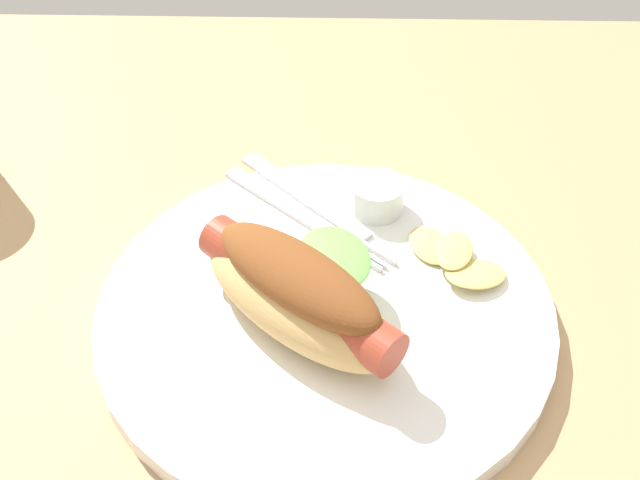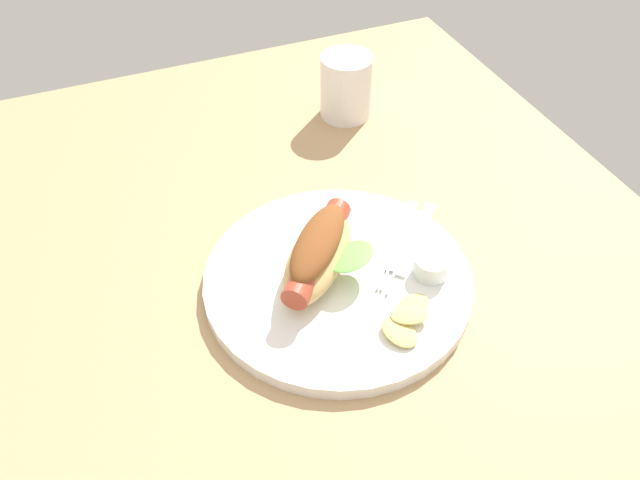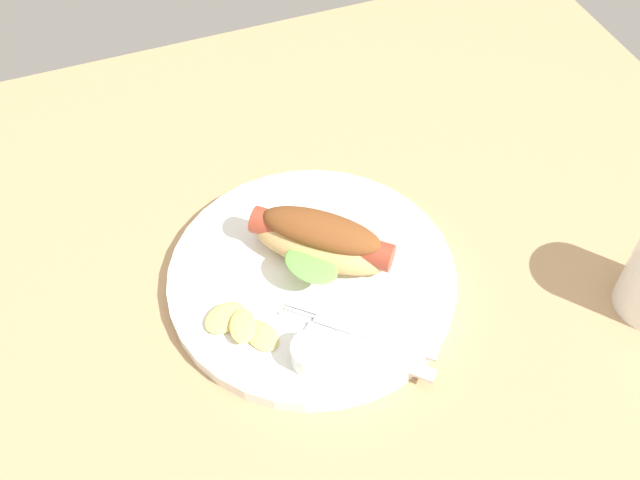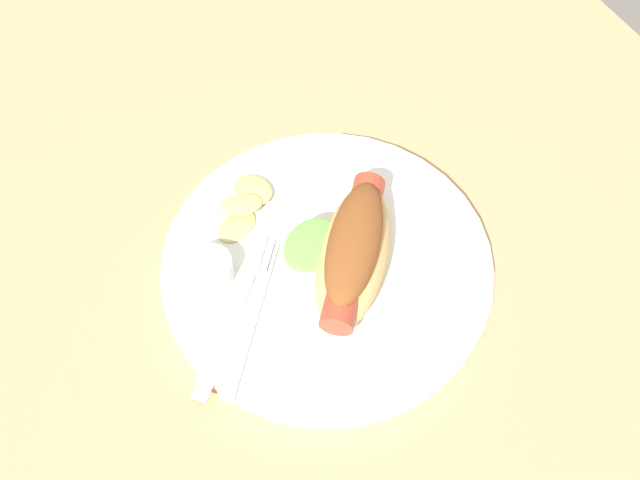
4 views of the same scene
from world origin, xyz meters
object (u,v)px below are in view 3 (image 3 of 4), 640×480
plate (312,277)px  knife (369,351)px  sauce_ramekin (315,353)px  fork (363,333)px  hot_dog (320,238)px  chips_pile (242,326)px

plate → knife: (-1.84, 11.03, 0.98)cm
sauce_ramekin → fork: sauce_ramekin is taller
fork → hot_dog: bearing=-46.5°
plate → hot_dog: bearing=-131.6°
hot_dog → knife: size_ratio=1.15×
sauce_ramekin → plate: bearing=-108.6°
knife → chips_pile: chips_pile is taller
hot_dog → chips_pile: size_ratio=2.00×
plate → sauce_ramekin: bearing=71.4°
hot_dog → fork: 11.07cm
fork → chips_pile: 12.00cm
fork → knife: same height
fork → chips_pile: bearing=17.8°
knife → plate: bearing=-35.3°
plate → chips_pile: chips_pile is taller
hot_dog → fork: bearing=133.6°
sauce_ramekin → knife: bearing=167.4°
sauce_ramekin → chips_pile: 8.08cm
plate → chips_pile: 9.90cm
plate → sauce_ramekin: size_ratio=7.52×
hot_dog → knife: 13.20cm
plate → fork: 9.15cm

